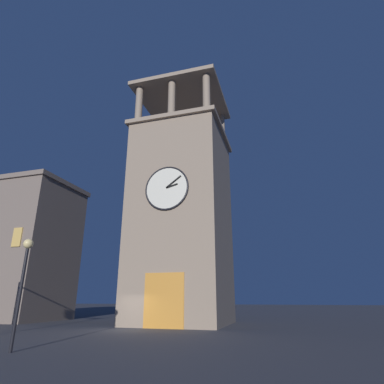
# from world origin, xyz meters

# --- Properties ---
(ground_plane) EXTENTS (200.00, 200.00, 0.00)m
(ground_plane) POSITION_xyz_m (0.00, 0.00, 0.00)
(ground_plane) COLOR #424247
(clocktower) EXTENTS (8.65, 9.01, 25.73)m
(clocktower) POSITION_xyz_m (-2.28, -5.90, 9.51)
(clocktower) COLOR gray
(clocktower) RESTS_ON ground_plane
(street_lamp) EXTENTS (0.44, 0.44, 4.70)m
(street_lamp) POSITION_xyz_m (-0.17, 10.01, 3.32)
(street_lamp) COLOR black
(street_lamp) RESTS_ON ground_plane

